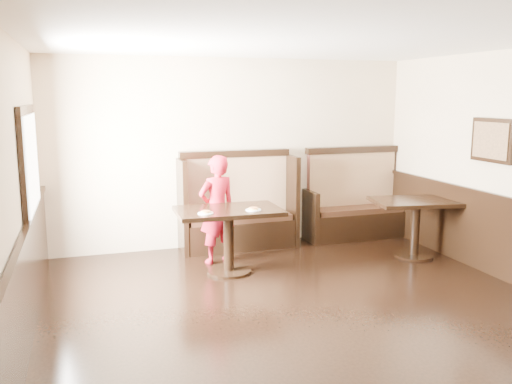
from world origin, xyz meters
name	(u,v)px	position (x,y,z in m)	size (l,w,h in m)	color
ground	(334,338)	(0.00, 0.00, 0.00)	(7.00, 7.00, 0.00)	black
room_shell	(294,264)	(-0.30, 0.28, 0.67)	(7.00, 7.00, 7.00)	beige
booth_main	(238,213)	(0.00, 3.30, 0.53)	(1.75, 0.72, 1.45)	black
booth_neighbor	(354,207)	(1.95, 3.29, 0.48)	(1.65, 0.72, 1.45)	black
table_main	(229,224)	(-0.44, 2.16, 0.64)	(1.33, 0.85, 0.84)	black
table_neighbor	(416,214)	(2.24, 2.04, 0.61)	(1.29, 0.96, 0.82)	black
child	(217,209)	(-0.47, 2.64, 0.74)	(0.54, 0.35, 1.47)	#B31326
pizza_plate_left	(206,213)	(-0.78, 1.97, 0.85)	(0.19, 0.19, 0.04)	white
pizza_plate_right	(253,209)	(-0.17, 1.98, 0.85)	(0.20, 0.20, 0.04)	white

